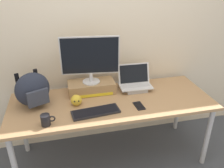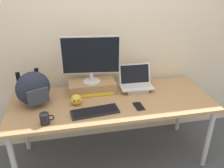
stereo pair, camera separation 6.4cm
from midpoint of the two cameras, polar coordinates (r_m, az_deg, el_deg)
The scene contains 11 objects.
ground_plane at distance 2.75m, azimuth -0.70°, elevation -17.14°, with size 20.00×20.00×0.00m, color #474C56.
back_wall at distance 2.52m, azimuth -3.27°, elevation 12.82°, with size 7.00×0.10×2.60m, color beige.
desk at distance 2.34m, azimuth -0.79°, elevation -5.36°, with size 1.98×0.75×0.72m.
toner_box_yellow at distance 2.44m, azimuth -5.79°, elevation -0.75°, with size 0.48×0.23×0.12m.
desktop_monitor at distance 2.31m, azimuth -6.15°, elevation 6.32°, with size 0.58×0.18×0.48m.
open_laptop at distance 2.50m, azimuth 4.91°, elevation -0.13°, with size 0.34×0.23×0.26m.
external_keyboard at distance 2.12m, azimuth -4.87°, elevation -6.78°, with size 0.44×0.19×0.02m.
messenger_backpack at distance 2.29m, azimuth -19.57°, elevation -1.28°, with size 0.38×0.34×0.32m.
coffee_mug at distance 2.03m, azimuth -16.72°, elevation -8.42°, with size 0.12×0.08×0.10m.
cell_phone at distance 2.22m, azimuth 5.80°, elevation -5.31°, with size 0.08×0.15×0.01m.
plush_toy at distance 2.24m, azimuth -9.52°, elevation -3.92°, with size 0.10×0.10×0.10m.
Camera 1 is at (-0.45, -1.94, 1.89)m, focal length 37.44 mm.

